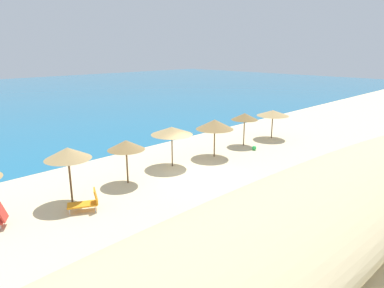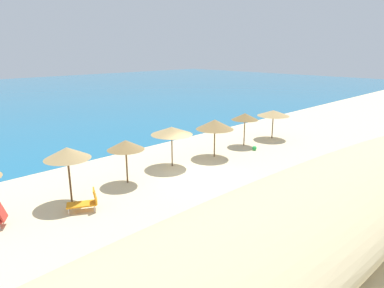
% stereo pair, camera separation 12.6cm
% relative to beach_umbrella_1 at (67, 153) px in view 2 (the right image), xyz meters
% --- Properties ---
extents(ground_plane, '(160.00, 160.00, 0.00)m').
position_rel_beach_umbrella_1_xyz_m(ground_plane, '(6.85, -1.49, -2.46)').
color(ground_plane, beige).
extents(dune_ridge, '(41.72, 7.36, 2.34)m').
position_rel_beach_umbrella_1_xyz_m(dune_ridge, '(4.35, -9.74, -1.29)').
color(dune_ridge, '#C9B586').
rests_on(dune_ridge, ground_plane).
extents(beach_umbrella_1, '(2.16, 2.16, 2.74)m').
position_rel_beach_umbrella_1_xyz_m(beach_umbrella_1, '(0.00, 0.00, 0.00)').
color(beach_umbrella_1, brown).
rests_on(beach_umbrella_1, ground_plane).
extents(beach_umbrella_2, '(2.01, 2.01, 2.43)m').
position_rel_beach_umbrella_1_xyz_m(beach_umbrella_2, '(3.36, 0.20, -0.30)').
color(beach_umbrella_2, brown).
rests_on(beach_umbrella_2, ground_plane).
extents(beach_umbrella_3, '(2.58, 2.58, 2.53)m').
position_rel_beach_umbrella_1_xyz_m(beach_umbrella_3, '(6.99, 0.57, -0.17)').
color(beach_umbrella_3, brown).
rests_on(beach_umbrella_3, ground_plane).
extents(beach_umbrella_4, '(2.55, 2.55, 2.59)m').
position_rel_beach_umbrella_1_xyz_m(beach_umbrella_4, '(10.37, 0.04, -0.20)').
color(beach_umbrella_4, brown).
rests_on(beach_umbrella_4, ground_plane).
extents(beach_umbrella_5, '(2.01, 2.01, 2.49)m').
position_rel_beach_umbrella_1_xyz_m(beach_umbrella_5, '(14.14, 0.36, -0.23)').
color(beach_umbrella_5, brown).
rests_on(beach_umbrella_5, ground_plane).
extents(beach_umbrella_6, '(2.59, 2.59, 2.34)m').
position_rel_beach_umbrella_1_xyz_m(beach_umbrella_6, '(17.53, 0.03, -0.35)').
color(beach_umbrella_6, brown).
rests_on(beach_umbrella_6, ground_plane).
extents(lounge_chair_1, '(1.49, 1.20, 1.01)m').
position_rel_beach_umbrella_1_xyz_m(lounge_chair_1, '(0.04, -1.34, -2.03)').
color(lounge_chair_1, orange).
rests_on(lounge_chair_1, ground_plane).
extents(beach_ball, '(0.32, 0.32, 0.32)m').
position_rel_beach_umbrella_1_xyz_m(beach_ball, '(13.60, -1.01, -2.30)').
color(beach_ball, green).
rests_on(beach_ball, ground_plane).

